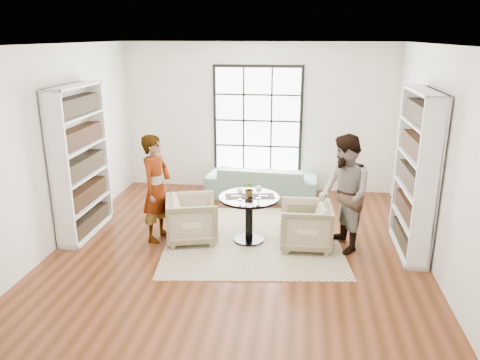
# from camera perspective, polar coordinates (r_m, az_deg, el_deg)

# --- Properties ---
(ground) EXTENTS (6.00, 6.00, 0.00)m
(ground) POSITION_cam_1_polar(r_m,az_deg,el_deg) (7.23, -0.25, -8.30)
(ground) COLOR #612D17
(room_shell) EXTENTS (6.00, 6.01, 6.00)m
(room_shell) POSITION_cam_1_polar(r_m,az_deg,el_deg) (7.30, 0.31, 2.48)
(room_shell) COLOR silver
(room_shell) RESTS_ON ground
(rug) EXTENTS (3.02, 3.02, 0.01)m
(rug) POSITION_cam_1_polar(r_m,az_deg,el_deg) (7.53, 1.53, -7.15)
(rug) COLOR #C1B291
(rug) RESTS_ON ground
(pedestal_table) EXTENTS (0.93, 0.93, 0.75)m
(pedestal_table) POSITION_cam_1_polar(r_m,az_deg,el_deg) (7.26, 1.12, -3.55)
(pedestal_table) COLOR black
(pedestal_table) RESTS_ON ground
(sofa) EXTENTS (2.22, 0.97, 0.64)m
(sofa) POSITION_cam_1_polar(r_m,az_deg,el_deg) (9.37, 2.70, -0.15)
(sofa) COLOR gray
(sofa) RESTS_ON ground
(armchair_left) EXTENTS (0.97, 0.95, 0.72)m
(armchair_left) POSITION_cam_1_polar(r_m,az_deg,el_deg) (7.39, -5.87, -4.75)
(armchair_left) COLOR tan
(armchair_left) RESTS_ON ground
(armchair_right) EXTENTS (0.80, 0.78, 0.71)m
(armchair_right) POSITION_cam_1_polar(r_m,az_deg,el_deg) (7.20, 7.95, -5.51)
(armchair_right) COLOR tan
(armchair_right) RESTS_ON ground
(person_left) EXTENTS (0.54, 0.70, 1.69)m
(person_left) POSITION_cam_1_polar(r_m,az_deg,el_deg) (7.37, -10.15, -0.99)
(person_left) COLOR gray
(person_left) RESTS_ON ground
(person_right) EXTENTS (0.91, 1.03, 1.77)m
(person_right) POSITION_cam_1_polar(r_m,az_deg,el_deg) (7.05, 12.61, -1.68)
(person_right) COLOR gray
(person_right) RESTS_ON ground
(placemat_left) EXTENTS (0.39, 0.32, 0.01)m
(placemat_left) POSITION_cam_1_polar(r_m,az_deg,el_deg) (7.19, -0.45, -1.98)
(placemat_left) COLOR black
(placemat_left) RESTS_ON pedestal_table
(placemat_right) EXTENTS (0.39, 0.32, 0.01)m
(placemat_right) POSITION_cam_1_polar(r_m,az_deg,el_deg) (7.20, 2.83, -1.97)
(placemat_right) COLOR black
(placemat_right) RESTS_ON pedestal_table
(cutlery_left) EXTENTS (0.18, 0.24, 0.01)m
(cutlery_left) POSITION_cam_1_polar(r_m,az_deg,el_deg) (7.19, -0.45, -1.93)
(cutlery_left) COLOR silver
(cutlery_left) RESTS_ON placemat_left
(cutlery_right) EXTENTS (0.18, 0.24, 0.01)m
(cutlery_right) POSITION_cam_1_polar(r_m,az_deg,el_deg) (7.20, 2.83, -1.92)
(cutlery_right) COLOR silver
(cutlery_right) RESTS_ON placemat_right
(wine_glass_left) EXTENTS (0.09, 0.09, 0.19)m
(wine_glass_left) POSITION_cam_1_polar(r_m,az_deg,el_deg) (7.00, 0.00, -1.36)
(wine_glass_left) COLOR silver
(wine_glass_left) RESTS_ON pedestal_table
(wine_glass_right) EXTENTS (0.09, 0.09, 0.21)m
(wine_glass_right) POSITION_cam_1_polar(r_m,az_deg,el_deg) (7.05, 2.27, -1.14)
(wine_glass_right) COLOR silver
(wine_glass_right) RESTS_ON pedestal_table
(flower_centerpiece) EXTENTS (0.22, 0.19, 0.23)m
(flower_centerpiece) POSITION_cam_1_polar(r_m,az_deg,el_deg) (7.17, 1.19, -1.10)
(flower_centerpiece) COLOR gray
(flower_centerpiece) RESTS_ON pedestal_table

